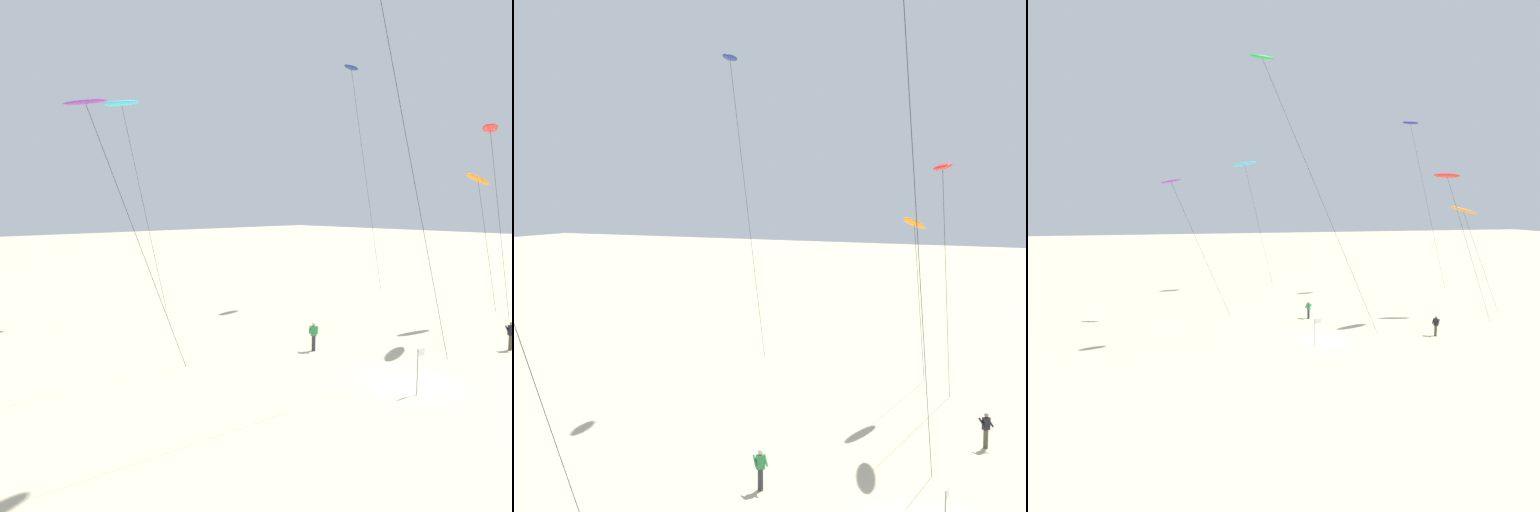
% 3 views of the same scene
% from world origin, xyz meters
% --- Properties ---
extents(kite_orange, '(6.12, 1.09, 10.65)m').
position_xyz_m(kite_orange, '(14.75, 3.93, 10.06)').
color(kite_orange, orange).
rests_on(kite_orange, ground).
extents(kite_navy, '(7.03, 1.20, 20.36)m').
position_xyz_m(kite_navy, '(15.71, 15.89, 19.92)').
color(kite_navy, navy).
rests_on(kite_navy, ground).
extents(kite_red, '(6.97, 1.91, 13.35)m').
position_xyz_m(kite_red, '(11.56, 1.82, 13.03)').
color(kite_red, red).
rests_on(kite_red, ground).
extents(kite_flyer_nearest, '(0.73, 0.73, 1.67)m').
position_xyz_m(kite_flyer_nearest, '(9.29, -0.90, 0.89)').
color(kite_flyer_nearest, '#4C4738').
rests_on(kite_flyer_nearest, ground).
extents(kite_flyer_middle, '(0.73, 0.73, 1.67)m').
position_xyz_m(kite_flyer_middle, '(0.70, 6.57, 0.89)').
color(kite_flyer_middle, '#33333D').
rests_on(kite_flyer_middle, ground).
extents(marker_flag, '(0.56, 0.05, 2.10)m').
position_xyz_m(marker_flag, '(-0.88, -1.05, 1.49)').
color(marker_flag, gray).
rests_on(marker_flag, ground).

